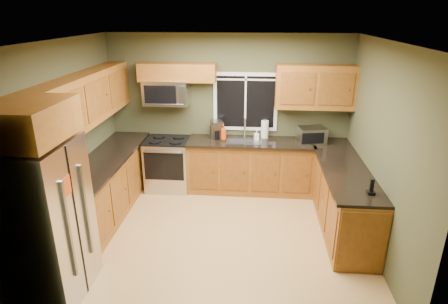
# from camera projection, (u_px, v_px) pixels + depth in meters

# --- Properties ---
(floor) EXTENTS (4.20, 4.20, 0.00)m
(floor) POSITION_uv_depth(u_px,v_px,m) (218.00, 235.00, 5.41)
(floor) COLOR tan
(floor) RESTS_ON ground
(ceiling) EXTENTS (4.20, 4.20, 0.00)m
(ceiling) POSITION_uv_depth(u_px,v_px,m) (217.00, 41.00, 4.46)
(ceiling) COLOR white
(ceiling) RESTS_ON back_wall
(back_wall) EXTENTS (4.20, 0.00, 4.20)m
(back_wall) POSITION_uv_depth(u_px,v_px,m) (228.00, 113.00, 6.61)
(back_wall) COLOR #424429
(back_wall) RESTS_ON ground
(front_wall) EXTENTS (4.20, 0.00, 4.20)m
(front_wall) POSITION_uv_depth(u_px,v_px,m) (197.00, 217.00, 3.26)
(front_wall) COLOR #424429
(front_wall) RESTS_ON ground
(left_wall) EXTENTS (0.00, 3.60, 3.60)m
(left_wall) POSITION_uv_depth(u_px,v_px,m) (65.00, 143.00, 5.11)
(left_wall) COLOR #424429
(left_wall) RESTS_ON ground
(right_wall) EXTENTS (0.00, 3.60, 3.60)m
(right_wall) POSITION_uv_depth(u_px,v_px,m) (382.00, 152.00, 4.76)
(right_wall) COLOR #424429
(right_wall) RESTS_ON ground
(window) EXTENTS (1.12, 0.03, 1.02)m
(window) POSITION_uv_depth(u_px,v_px,m) (245.00, 102.00, 6.50)
(window) COLOR white
(window) RESTS_ON back_wall
(base_cabinets_left) EXTENTS (0.60, 2.65, 0.90)m
(base_cabinets_left) POSITION_uv_depth(u_px,v_px,m) (107.00, 187.00, 5.84)
(base_cabinets_left) COLOR brown
(base_cabinets_left) RESTS_ON ground
(countertop_left) EXTENTS (0.65, 2.65, 0.04)m
(countertop_left) POSITION_uv_depth(u_px,v_px,m) (105.00, 160.00, 5.68)
(countertop_left) COLOR black
(countertop_left) RESTS_ON base_cabinets_left
(base_cabinets_back) EXTENTS (2.17, 0.60, 0.90)m
(base_cabinets_back) POSITION_uv_depth(u_px,v_px,m) (250.00, 167.00, 6.62)
(base_cabinets_back) COLOR brown
(base_cabinets_back) RESTS_ON ground
(countertop_back) EXTENTS (2.17, 0.65, 0.04)m
(countertop_back) POSITION_uv_depth(u_px,v_px,m) (251.00, 142.00, 6.43)
(countertop_back) COLOR black
(countertop_back) RESTS_ON base_cabinets_back
(base_cabinets_peninsula) EXTENTS (0.60, 2.52, 0.90)m
(base_cabinets_peninsula) POSITION_uv_depth(u_px,v_px,m) (341.00, 195.00, 5.61)
(base_cabinets_peninsula) COLOR brown
(base_cabinets_peninsula) RESTS_ON ground
(countertop_peninsula) EXTENTS (0.65, 2.50, 0.04)m
(countertop_peninsula) POSITION_uv_depth(u_px,v_px,m) (343.00, 166.00, 5.46)
(countertop_peninsula) COLOR black
(countertop_peninsula) RESTS_ON base_cabinets_peninsula
(upper_cabinets_left) EXTENTS (0.33, 2.65, 0.72)m
(upper_cabinets_left) POSITION_uv_depth(u_px,v_px,m) (87.00, 98.00, 5.36)
(upper_cabinets_left) COLOR brown
(upper_cabinets_left) RESTS_ON left_wall
(upper_cabinets_back_left) EXTENTS (1.30, 0.33, 0.30)m
(upper_cabinets_back_left) POSITION_uv_depth(u_px,v_px,m) (177.00, 72.00, 6.27)
(upper_cabinets_back_left) COLOR brown
(upper_cabinets_back_left) RESTS_ON back_wall
(upper_cabinets_back_right) EXTENTS (1.30, 0.33, 0.72)m
(upper_cabinets_back_right) POSITION_uv_depth(u_px,v_px,m) (315.00, 87.00, 6.16)
(upper_cabinets_back_right) COLOR brown
(upper_cabinets_back_right) RESTS_ON back_wall
(upper_cabinet_over_fridge) EXTENTS (0.72, 0.90, 0.38)m
(upper_cabinet_over_fridge) POSITION_uv_depth(u_px,v_px,m) (26.00, 121.00, 3.63)
(upper_cabinet_over_fridge) COLOR brown
(upper_cabinet_over_fridge) RESTS_ON left_wall
(refrigerator) EXTENTS (0.74, 0.90, 1.80)m
(refrigerator) POSITION_uv_depth(u_px,v_px,m) (45.00, 222.00, 4.03)
(refrigerator) COLOR #B7B7BC
(refrigerator) RESTS_ON ground
(range) EXTENTS (0.76, 0.69, 0.94)m
(range) POSITION_uv_depth(u_px,v_px,m) (168.00, 164.00, 6.70)
(range) COLOR #B7B7BC
(range) RESTS_ON ground
(microwave) EXTENTS (0.76, 0.41, 0.42)m
(microwave) POSITION_uv_depth(u_px,v_px,m) (166.00, 92.00, 6.38)
(microwave) COLOR #B7B7BC
(microwave) RESTS_ON back_wall
(sink) EXTENTS (0.60, 0.42, 0.36)m
(sink) POSITION_uv_depth(u_px,v_px,m) (244.00, 140.00, 6.44)
(sink) COLOR slate
(sink) RESTS_ON countertop_back
(toaster_oven) EXTENTS (0.49, 0.42, 0.27)m
(toaster_oven) POSITION_uv_depth(u_px,v_px,m) (312.00, 135.00, 6.28)
(toaster_oven) COLOR #B7B7BC
(toaster_oven) RESTS_ON countertop_back
(coffee_maker) EXTENTS (0.25, 0.29, 0.31)m
(coffee_maker) POSITION_uv_depth(u_px,v_px,m) (217.00, 130.00, 6.54)
(coffee_maker) COLOR slate
(coffee_maker) RESTS_ON countertop_back
(kettle) EXTENTS (0.17, 0.17, 0.29)m
(kettle) POSITION_uv_depth(u_px,v_px,m) (214.00, 131.00, 6.54)
(kettle) COLOR #B7B7BC
(kettle) RESTS_ON countertop_back
(paper_towel_roll) EXTENTS (0.17, 0.17, 0.34)m
(paper_towel_roll) POSITION_uv_depth(u_px,v_px,m) (265.00, 129.00, 6.54)
(paper_towel_roll) COLOR white
(paper_towel_roll) RESTS_ON countertop_back
(soap_bottle_a) EXTENTS (0.10, 0.11, 0.27)m
(soap_bottle_a) POSITION_uv_depth(u_px,v_px,m) (223.00, 132.00, 6.44)
(soap_bottle_a) COLOR #C64412
(soap_bottle_a) RESTS_ON countertop_back
(soap_bottle_b) EXTENTS (0.09, 0.09, 0.17)m
(soap_bottle_b) POSITION_uv_depth(u_px,v_px,m) (257.00, 135.00, 6.44)
(soap_bottle_b) COLOR white
(soap_bottle_b) RESTS_ON countertop_back
(soap_bottle_c) EXTENTS (0.18, 0.18, 0.19)m
(soap_bottle_c) POSITION_uv_depth(u_px,v_px,m) (213.00, 132.00, 6.58)
(soap_bottle_c) COLOR white
(soap_bottle_c) RESTS_ON countertop_back
(cordless_phone) EXTENTS (0.09, 0.09, 0.20)m
(cordless_phone) POSITION_uv_depth(u_px,v_px,m) (371.00, 190.00, 4.54)
(cordless_phone) COLOR black
(cordless_phone) RESTS_ON countertop_peninsula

